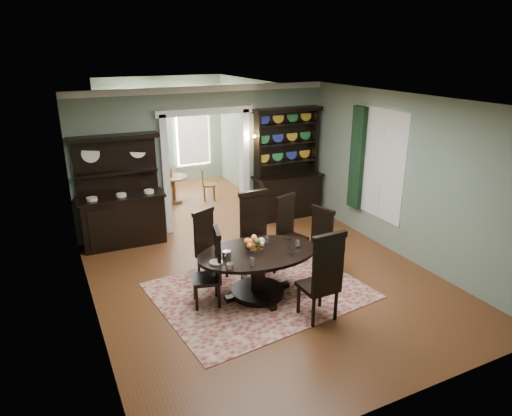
{
  "coord_description": "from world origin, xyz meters",
  "views": [
    {
      "loc": [
        -3.17,
        -6.0,
        3.78
      ],
      "look_at": [
        0.03,
        0.6,
        1.15
      ],
      "focal_mm": 32.0,
      "sensor_mm": 36.0,
      "label": 1
    }
  ],
  "objects_px": {
    "dining_table": "(258,265)",
    "parlor_table": "(173,186)",
    "sideboard": "(122,208)",
    "welsh_dresser": "(287,178)"
  },
  "relations": [
    {
      "from": "dining_table",
      "to": "sideboard",
      "type": "bearing_deg",
      "value": 121.46
    },
    {
      "from": "dining_table",
      "to": "welsh_dresser",
      "type": "bearing_deg",
      "value": 57.82
    },
    {
      "from": "sideboard",
      "to": "parlor_table",
      "type": "distance_m",
      "value": 2.63
    },
    {
      "from": "dining_table",
      "to": "parlor_table",
      "type": "bearing_deg",
      "value": 93.24
    },
    {
      "from": "welsh_dresser",
      "to": "parlor_table",
      "type": "relative_size",
      "value": 3.4
    },
    {
      "from": "dining_table",
      "to": "sideboard",
      "type": "distance_m",
      "value": 3.35
    },
    {
      "from": "dining_table",
      "to": "parlor_table",
      "type": "height_order",
      "value": "dining_table"
    },
    {
      "from": "parlor_table",
      "to": "sideboard",
      "type": "bearing_deg",
      "value": -128.43
    },
    {
      "from": "dining_table",
      "to": "sideboard",
      "type": "height_order",
      "value": "sideboard"
    },
    {
      "from": "welsh_dresser",
      "to": "parlor_table",
      "type": "xyz_separation_m",
      "value": [
        -2.1,
        2.06,
        -0.46
      ]
    }
  ]
}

